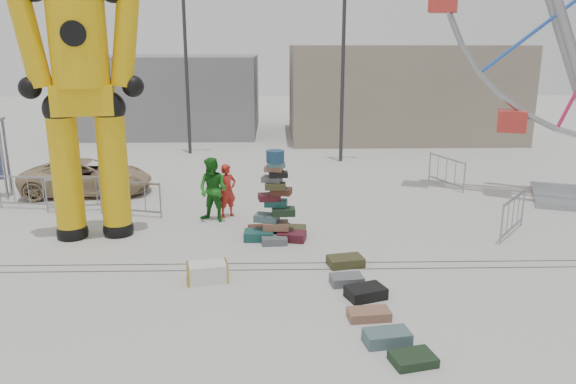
{
  "coord_description": "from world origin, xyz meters",
  "views": [
    {
      "loc": [
        0.04,
        -11.55,
        5.11
      ],
      "look_at": [
        0.38,
        2.11,
        1.47
      ],
      "focal_mm": 35.0,
      "sensor_mm": 36.0,
      "label": 1
    }
  ],
  "objects_px": {
    "steamer_trunk": "(207,272)",
    "barricade_wheel_front": "(513,216)",
    "suitcase_tower": "(275,214)",
    "lamp_post_left": "(188,57)",
    "barricade_wheel_back": "(446,172)",
    "barricade_dummy_b": "(80,194)",
    "pedestrian_red": "(227,191)",
    "pedestrian_green": "(213,190)",
    "barricade_dummy_a": "(29,192)",
    "lamp_post_right": "(345,58)",
    "pedestrian_black": "(115,186)",
    "barricade_dummy_c": "(130,198)",
    "crash_test_dummy": "(82,78)",
    "parked_suv": "(87,177)"
  },
  "relations": [
    {
      "from": "lamp_post_left",
      "to": "barricade_wheel_back",
      "type": "xyz_separation_m",
      "value": [
        10.23,
        -6.69,
        -3.93
      ]
    },
    {
      "from": "suitcase_tower",
      "to": "steamer_trunk",
      "type": "xyz_separation_m",
      "value": [
        -1.51,
        -2.84,
        -0.47
      ]
    },
    {
      "from": "suitcase_tower",
      "to": "pedestrian_red",
      "type": "distance_m",
      "value": 2.43
    },
    {
      "from": "steamer_trunk",
      "to": "barricade_dummy_b",
      "type": "distance_m",
      "value": 7.15
    },
    {
      "from": "pedestrian_red",
      "to": "pedestrian_black",
      "type": "distance_m",
      "value": 3.69
    },
    {
      "from": "pedestrian_green",
      "to": "parked_suv",
      "type": "xyz_separation_m",
      "value": [
        -4.72,
        3.2,
        -0.35
      ]
    },
    {
      "from": "barricade_wheel_back",
      "to": "lamp_post_left",
      "type": "bearing_deg",
      "value": -144.04
    },
    {
      "from": "barricade_wheel_back",
      "to": "parked_suv",
      "type": "distance_m",
      "value": 12.83
    },
    {
      "from": "steamer_trunk",
      "to": "pedestrian_red",
      "type": "relative_size",
      "value": 0.54
    },
    {
      "from": "steamer_trunk",
      "to": "pedestrian_green",
      "type": "distance_m",
      "value": 4.46
    },
    {
      "from": "steamer_trunk",
      "to": "barricade_wheel_front",
      "type": "distance_m",
      "value": 8.53
    },
    {
      "from": "lamp_post_right",
      "to": "barricade_wheel_back",
      "type": "relative_size",
      "value": 4.0
    },
    {
      "from": "suitcase_tower",
      "to": "barricade_dummy_b",
      "type": "bearing_deg",
      "value": 161.33
    },
    {
      "from": "barricade_dummy_b",
      "to": "steamer_trunk",
      "type": "bearing_deg",
      "value": -59.45
    },
    {
      "from": "barricade_dummy_c",
      "to": "pedestrian_green",
      "type": "distance_m",
      "value": 2.67
    },
    {
      "from": "lamp_post_left",
      "to": "crash_test_dummy",
      "type": "relative_size",
      "value": 0.99
    },
    {
      "from": "lamp_post_left",
      "to": "barricade_dummy_b",
      "type": "relative_size",
      "value": 4.0
    },
    {
      "from": "steamer_trunk",
      "to": "lamp_post_left",
      "type": "bearing_deg",
      "value": 87.74
    },
    {
      "from": "barricade_wheel_back",
      "to": "lamp_post_right",
      "type": "bearing_deg",
      "value": -166.32
    },
    {
      "from": "crash_test_dummy",
      "to": "barricade_dummy_c",
      "type": "height_order",
      "value": "crash_test_dummy"
    },
    {
      "from": "pedestrian_red",
      "to": "pedestrian_green",
      "type": "bearing_deg",
      "value": -169.34
    },
    {
      "from": "steamer_trunk",
      "to": "barricade_dummy_b",
      "type": "relative_size",
      "value": 0.44
    },
    {
      "from": "pedestrian_green",
      "to": "pedestrian_black",
      "type": "bearing_deg",
      "value": -176.37
    },
    {
      "from": "barricade_wheel_front",
      "to": "crash_test_dummy",
      "type": "bearing_deg",
      "value": 127.34
    },
    {
      "from": "lamp_post_right",
      "to": "barricade_wheel_front",
      "type": "bearing_deg",
      "value": -71.07
    },
    {
      "from": "lamp_post_left",
      "to": "pedestrian_black",
      "type": "xyz_separation_m",
      "value": [
        -1.07,
        -9.36,
        -3.7
      ]
    },
    {
      "from": "parked_suv",
      "to": "lamp_post_right",
      "type": "bearing_deg",
      "value": -64.76
    },
    {
      "from": "barricade_dummy_c",
      "to": "pedestrian_green",
      "type": "xyz_separation_m",
      "value": [
        2.58,
        -0.55,
        0.4
      ]
    },
    {
      "from": "pedestrian_black",
      "to": "pedestrian_green",
      "type": "bearing_deg",
      "value": 163.03
    },
    {
      "from": "lamp_post_left",
      "to": "barricade_wheel_back",
      "type": "distance_m",
      "value": 12.84
    },
    {
      "from": "lamp_post_left",
      "to": "barricade_dummy_a",
      "type": "xyz_separation_m",
      "value": [
        -3.83,
        -9.26,
        -3.93
      ]
    },
    {
      "from": "lamp_post_left",
      "to": "steamer_trunk",
      "type": "relative_size",
      "value": 9.05
    },
    {
      "from": "lamp_post_left",
      "to": "barricade_dummy_c",
      "type": "bearing_deg",
      "value": -92.53
    },
    {
      "from": "lamp_post_right",
      "to": "lamp_post_left",
      "type": "xyz_separation_m",
      "value": [
        -7.0,
        2.0,
        0.0
      ]
    },
    {
      "from": "lamp_post_right",
      "to": "barricade_dummy_c",
      "type": "height_order",
      "value": "lamp_post_right"
    },
    {
      "from": "steamer_trunk",
      "to": "pedestrian_red",
      "type": "bearing_deg",
      "value": 77.59
    },
    {
      "from": "lamp_post_right",
      "to": "pedestrian_black",
      "type": "relative_size",
      "value": 5.12
    },
    {
      "from": "suitcase_tower",
      "to": "pedestrian_green",
      "type": "relative_size",
      "value": 1.27
    },
    {
      "from": "suitcase_tower",
      "to": "barricade_dummy_c",
      "type": "bearing_deg",
      "value": 159.3
    },
    {
      "from": "suitcase_tower",
      "to": "parked_suv",
      "type": "height_order",
      "value": "suitcase_tower"
    },
    {
      "from": "barricade_dummy_c",
      "to": "lamp_post_right",
      "type": "bearing_deg",
      "value": 62.39
    },
    {
      "from": "lamp_post_right",
      "to": "pedestrian_red",
      "type": "height_order",
      "value": "lamp_post_right"
    },
    {
      "from": "barricade_dummy_a",
      "to": "pedestrian_red",
      "type": "bearing_deg",
      "value": 0.22
    },
    {
      "from": "barricade_wheel_back",
      "to": "steamer_trunk",
      "type": "bearing_deg",
      "value": -63.97
    },
    {
      "from": "barricade_dummy_c",
      "to": "pedestrian_red",
      "type": "xyz_separation_m",
      "value": [
        2.97,
        -0.14,
        0.26
      ]
    },
    {
      "from": "barricade_wheel_back",
      "to": "pedestrian_black",
      "type": "height_order",
      "value": "pedestrian_black"
    },
    {
      "from": "barricade_wheel_front",
      "to": "lamp_post_right",
      "type": "bearing_deg",
      "value": 57.12
    },
    {
      "from": "suitcase_tower",
      "to": "lamp_post_left",
      "type": "bearing_deg",
      "value": 112.83
    },
    {
      "from": "barricade_wheel_front",
      "to": "parked_suv",
      "type": "relative_size",
      "value": 0.46
    },
    {
      "from": "lamp_post_left",
      "to": "barricade_wheel_back",
      "type": "height_order",
      "value": "lamp_post_left"
    }
  ]
}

